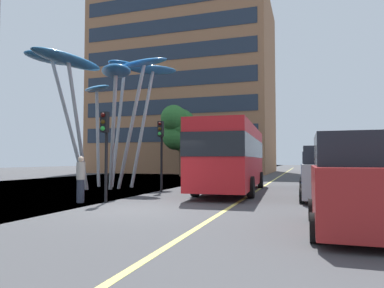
# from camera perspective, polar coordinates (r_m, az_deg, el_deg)

# --- Properties ---
(ground) EXTENTS (120.00, 240.00, 0.10)m
(ground) POSITION_cam_1_polar(r_m,az_deg,el_deg) (12.42, -11.68, -10.51)
(ground) COLOR #424244
(red_bus) EXTENTS (3.14, 10.32, 3.63)m
(red_bus) POSITION_cam_1_polar(r_m,az_deg,el_deg) (18.52, 6.46, -1.65)
(red_bus) COLOR red
(red_bus) RESTS_ON ground
(leaf_sculpture) EXTENTS (8.52, 8.97, 8.32)m
(leaf_sculpture) POSITION_cam_1_polar(r_m,az_deg,el_deg) (21.64, -13.73, 10.54)
(leaf_sculpture) COLOR #9EA0A5
(leaf_sculpture) RESTS_ON ground
(traffic_light_kerb_near) EXTENTS (0.28, 0.42, 3.55)m
(traffic_light_kerb_near) POSITION_cam_1_polar(r_m,az_deg,el_deg) (14.11, -13.95, 1.14)
(traffic_light_kerb_near) COLOR black
(traffic_light_kerb_near) RESTS_ON ground
(traffic_light_kerb_far) EXTENTS (0.28, 0.42, 3.71)m
(traffic_light_kerb_far) POSITION_cam_1_polar(r_m,az_deg,el_deg) (18.53, -5.08, 0.52)
(traffic_light_kerb_far) COLOR black
(traffic_light_kerb_far) RESTS_ON ground
(traffic_light_island_mid) EXTENTS (0.28, 0.42, 3.76)m
(traffic_light_island_mid) POSITION_cam_1_polar(r_m,az_deg,el_deg) (24.98, -0.01, -0.24)
(traffic_light_island_mid) COLOR black
(traffic_light_island_mid) RESTS_ON ground
(traffic_light_opposite) EXTENTS (0.28, 0.42, 3.29)m
(traffic_light_opposite) POSITION_cam_1_polar(r_m,az_deg,el_deg) (30.20, 2.78, -1.29)
(traffic_light_opposite) COLOR black
(traffic_light_opposite) RESTS_ON ground
(car_parked_near) EXTENTS (1.96, 4.34, 2.26)m
(car_parked_near) POSITION_cam_1_polar(r_m,az_deg,el_deg) (8.96, 24.71, -6.24)
(car_parked_near) COLOR maroon
(car_parked_near) RESTS_ON ground
(car_parked_mid) EXTENTS (1.95, 4.15, 2.23)m
(car_parked_mid) POSITION_cam_1_polar(r_m,az_deg,el_deg) (15.52, 20.68, -4.76)
(car_parked_mid) COLOR gray
(car_parked_mid) RESTS_ON ground
(car_parked_far) EXTENTS (2.03, 3.85, 2.15)m
(car_parked_far) POSITION_cam_1_polar(r_m,az_deg,el_deg) (21.91, 19.75, -4.21)
(car_parked_far) COLOR navy
(car_parked_far) RESTS_ON ground
(car_side_street) EXTENTS (1.97, 4.24, 2.08)m
(car_side_street) POSITION_cam_1_polar(r_m,az_deg,el_deg) (28.17, 20.30, -3.88)
(car_side_street) COLOR gray
(car_side_street) RESTS_ON ground
(car_far_side) EXTENTS (2.07, 4.44, 2.31)m
(car_far_side) POSITION_cam_1_polar(r_m,az_deg,el_deg) (35.35, 19.81, -3.47)
(car_far_side) COLOR navy
(car_far_side) RESTS_ON ground
(street_lamp) EXTENTS (1.61, 0.44, 8.06)m
(street_lamp) POSITION_cam_1_polar(r_m,az_deg,el_deg) (11.79, -28.09, 14.60)
(street_lamp) COLOR gray
(street_lamp) RESTS_ON ground
(tree_pavement_near) EXTENTS (4.61, 5.17, 7.41)m
(tree_pavement_near) POSITION_cam_1_polar(r_m,az_deg,el_deg) (37.52, -1.88, 2.28)
(tree_pavement_near) COLOR brown
(tree_pavement_near) RESTS_ON ground
(pedestrian) EXTENTS (0.34, 0.34, 1.81)m
(pedestrian) POSITION_cam_1_polar(r_m,az_deg,el_deg) (14.51, -17.64, -5.48)
(pedestrian) COLOR #2D3342
(pedestrian) RESTS_ON ground
(backdrop_building) EXTENTS (23.78, 15.88, 23.56)m
(backdrop_building) POSITION_cam_1_polar(r_m,az_deg,el_deg) (51.30, -0.82, 8.70)
(backdrop_building) COLOR #8E6042
(backdrop_building) RESTS_ON ground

